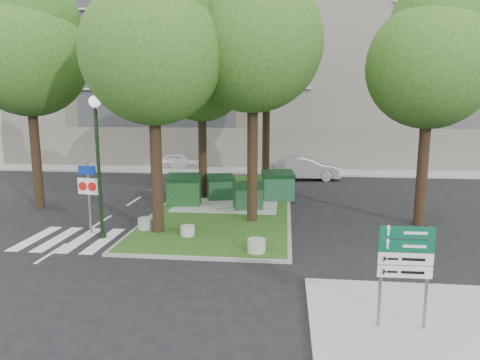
# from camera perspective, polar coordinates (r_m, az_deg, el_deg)

# --- Properties ---
(ground) EXTENTS (120.00, 120.00, 0.00)m
(ground) POSITION_cam_1_polar(r_m,az_deg,el_deg) (14.46, -7.90, -10.30)
(ground) COLOR black
(ground) RESTS_ON ground
(median_island) EXTENTS (6.00, 16.00, 0.12)m
(median_island) POSITION_cam_1_polar(r_m,az_deg,el_deg) (21.90, -1.56, -3.00)
(median_island) COLOR #234E16
(median_island) RESTS_ON ground
(median_kerb) EXTENTS (6.30, 16.30, 0.10)m
(median_kerb) POSITION_cam_1_polar(r_m,az_deg,el_deg) (21.90, -1.56, -3.03)
(median_kerb) COLOR gray
(median_kerb) RESTS_ON ground
(sidewalk_corner) EXTENTS (5.00, 4.00, 0.12)m
(sidewalk_corner) POSITION_cam_1_polar(r_m,az_deg,el_deg) (11.27, 22.50, -16.79)
(sidewalk_corner) COLOR #999993
(sidewalk_corner) RESTS_ON ground
(building_sidewalk) EXTENTS (42.00, 3.00, 0.12)m
(building_sidewalk) POSITION_cam_1_polar(r_m,az_deg,el_deg) (32.20, 0.07, 1.22)
(building_sidewalk) COLOR #999993
(building_sidewalk) RESTS_ON ground
(zebra_crossing) EXTENTS (5.00, 3.00, 0.01)m
(zebra_crossing) POSITION_cam_1_polar(r_m,az_deg,el_deg) (17.04, -19.09, -7.58)
(zebra_crossing) COLOR silver
(zebra_crossing) RESTS_ON ground
(apartment_building) EXTENTS (41.00, 12.00, 16.00)m
(apartment_building) POSITION_cam_1_polar(r_m,az_deg,el_deg) (39.40, 1.27, 14.41)
(apartment_building) COLOR #BDA98D
(apartment_building) RESTS_ON ground
(tree_median_near_left) EXTENTS (5.20, 5.20, 10.53)m
(tree_median_near_left) POSITION_cam_1_polar(r_m,az_deg,el_deg) (16.58, -11.27, 17.89)
(tree_median_near_left) COLOR black
(tree_median_near_left) RESTS_ON ground
(tree_median_near_right) EXTENTS (5.60, 5.60, 11.46)m
(tree_median_near_right) POSITION_cam_1_polar(r_m,az_deg,el_deg) (17.99, 2.07, 19.58)
(tree_median_near_right) COLOR black
(tree_median_near_right) RESTS_ON ground
(tree_median_mid) EXTENTS (4.80, 4.80, 9.99)m
(tree_median_mid) POSITION_cam_1_polar(r_m,az_deg,el_deg) (22.69, -4.93, 15.01)
(tree_median_mid) COLOR black
(tree_median_mid) RESTS_ON ground
(tree_median_far) EXTENTS (5.80, 5.80, 11.93)m
(tree_median_far) POSITION_cam_1_polar(r_m,az_deg,el_deg) (25.44, 3.83, 17.52)
(tree_median_far) COLOR black
(tree_median_far) RESTS_ON ground
(tree_street_left) EXTENTS (5.40, 5.40, 11.00)m
(tree_street_left) POSITION_cam_1_polar(r_m,az_deg,el_deg) (22.69, -26.27, 15.75)
(tree_street_left) COLOR black
(tree_street_left) RESTS_ON ground
(tree_street_right) EXTENTS (5.00, 5.00, 10.06)m
(tree_street_right) POSITION_cam_1_polar(r_m,az_deg,el_deg) (19.17, 24.33, 15.11)
(tree_street_right) COLOR black
(tree_street_right) RESTS_ON ground
(dumpster_a) EXTENTS (1.75, 1.31, 1.52)m
(dumpster_a) POSITION_cam_1_polar(r_m,az_deg,el_deg) (21.22, -7.46, -1.32)
(dumpster_a) COLOR #103C13
(dumpster_a) RESTS_ON median_island
(dumpster_b) EXTENTS (1.61, 1.34, 1.29)m
(dumpster_b) POSITION_cam_1_polar(r_m,az_deg,el_deg) (22.33, -2.59, -0.97)
(dumpster_b) COLOR #113A1B
(dumpster_b) RESTS_ON median_island
(dumpster_c) EXTENTS (1.56, 1.29, 1.26)m
(dumpster_c) POSITION_cam_1_polar(r_m,az_deg,el_deg) (20.27, 1.06, -2.15)
(dumpster_c) COLOR #0F3316
(dumpster_c) RESTS_ON median_island
(dumpster_d) EXTENTS (1.81, 1.41, 1.51)m
(dumpster_d) POSITION_cam_1_polar(r_m,az_deg,el_deg) (22.25, 5.07, -0.76)
(dumpster_d) COLOR #154629
(dumpster_d) RESTS_ON median_island
(bollard_left) EXTENTS (0.62, 0.62, 0.45)m
(bollard_left) POSITION_cam_1_polar(r_m,az_deg,el_deg) (17.47, -12.44, -5.67)
(bollard_left) COLOR gray
(bollard_left) RESTS_ON median_island
(bollard_right) EXTENTS (0.61, 0.61, 0.43)m
(bollard_right) POSITION_cam_1_polar(r_m,az_deg,el_deg) (14.50, 2.20, -8.73)
(bollard_right) COLOR #9A9995
(bollard_right) RESTS_ON median_island
(bollard_mid) EXTENTS (0.53, 0.53, 0.38)m
(bollard_mid) POSITION_cam_1_polar(r_m,az_deg,el_deg) (16.36, -6.99, -6.71)
(bollard_mid) COLOR #A5A6A0
(bollard_mid) RESTS_ON median_island
(litter_bin) EXTENTS (0.44, 0.44, 0.77)m
(litter_bin) POSITION_cam_1_polar(r_m,az_deg,el_deg) (26.22, 5.68, 0.12)
(litter_bin) COLOR gold
(litter_bin) RESTS_ON median_island
(street_lamp) EXTENTS (0.42, 0.42, 5.32)m
(street_lamp) POSITION_cam_1_polar(r_m,az_deg,el_deg) (16.58, -18.46, 3.79)
(street_lamp) COLOR black
(street_lamp) RESTS_ON ground
(traffic_sign_pole) EXTENTS (0.86, 0.18, 2.87)m
(traffic_sign_pole) POSITION_cam_1_polar(r_m,az_deg,el_deg) (17.53, -19.55, -0.94)
(traffic_sign_pole) COLOR slate
(traffic_sign_pole) RESTS_ON ground
(directional_sign) EXTENTS (1.16, 0.08, 2.32)m
(directional_sign) POSITION_cam_1_polar(r_m,az_deg,el_deg) (10.07, 21.16, -10.04)
(directional_sign) COLOR slate
(directional_sign) RESTS_ON sidewalk_corner
(car_white) EXTENTS (3.65, 1.58, 1.23)m
(car_white) POSITION_cam_1_polar(r_m,az_deg,el_deg) (33.95, -8.12, 2.52)
(car_white) COLOR white
(car_white) RESTS_ON ground
(car_silver) EXTENTS (4.85, 2.10, 1.55)m
(car_silver) POSITION_cam_1_polar(r_m,az_deg,el_deg) (28.97, 8.55, 1.55)
(car_silver) COLOR #96999D
(car_silver) RESTS_ON ground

